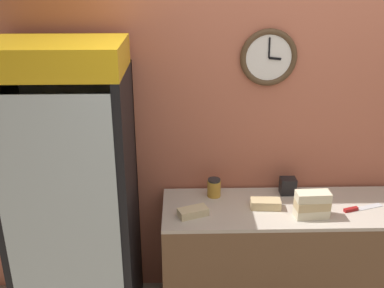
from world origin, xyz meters
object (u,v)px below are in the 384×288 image
object	(u,v)px
sandwich_stack_bottom	(311,212)
sandwich_flat_left	(266,204)
condiment_jar	(214,188)
sandwich_stack_middle	(312,205)
sandwich_stack_top	(313,196)
napkin_dispenser	(288,186)
chefs_knife	(358,208)
sandwich_flat_right	(193,212)
beverage_cooler	(73,180)

from	to	relation	value
sandwich_stack_bottom	sandwich_flat_left	xyz separation A→B (m)	(-0.28, 0.12, 0.00)
sandwich_stack_bottom	condiment_jar	distance (m)	0.68
sandwich_stack_middle	sandwich_stack_top	distance (m)	0.06
sandwich_stack_middle	napkin_dispenser	distance (m)	0.33
sandwich_flat_left	chefs_knife	world-z (taller)	sandwich_flat_left
chefs_knife	napkin_dispenser	world-z (taller)	napkin_dispenser
sandwich_flat_left	chefs_knife	distance (m)	0.62
chefs_knife	napkin_dispenser	bearing A→B (deg)	151.06
sandwich_flat_right	sandwich_stack_bottom	bearing A→B (deg)	-2.44
condiment_jar	sandwich_stack_middle	bearing A→B (deg)	-25.61
beverage_cooler	sandwich_flat_left	distance (m)	1.30
condiment_jar	sandwich_flat_left	bearing A→B (deg)	-27.55
sandwich_stack_middle	sandwich_stack_bottom	bearing A→B (deg)	0.00
condiment_jar	sandwich_stack_bottom	bearing A→B (deg)	-25.61
condiment_jar	napkin_dispenser	bearing A→B (deg)	2.19
beverage_cooler	sandwich_stack_middle	distance (m)	1.57
sandwich_flat_left	condiment_jar	size ratio (longest dim) A/B	1.57
sandwich_stack_middle	condiment_jar	world-z (taller)	condiment_jar
sandwich_flat_left	sandwich_flat_right	xyz separation A→B (m)	(-0.49, -0.09, -0.00)
sandwich_flat_left	condiment_jar	bearing A→B (deg)	152.45
sandwich_stack_bottom	sandwich_stack_middle	xyz separation A→B (m)	(0.00, 0.00, 0.06)
sandwich_stack_bottom	sandwich_stack_middle	distance (m)	0.06
condiment_jar	chefs_knife	bearing A→B (deg)	-12.67
sandwich_stack_middle	napkin_dispenser	world-z (taller)	same
condiment_jar	napkin_dispenser	xyz separation A→B (m)	(0.53, 0.02, -0.00)
sandwich_stack_top	napkin_dispenser	xyz separation A→B (m)	(-0.09, 0.32, -0.09)
sandwich_stack_bottom	sandwich_flat_right	world-z (taller)	sandwich_stack_bottom
napkin_dispenser	condiment_jar	bearing A→B (deg)	-177.81
sandwich_stack_bottom	sandwich_stack_middle	bearing A→B (deg)	0.00
condiment_jar	sandwich_flat_right	bearing A→B (deg)	-120.66
sandwich_stack_top	condiment_jar	world-z (taller)	sandwich_stack_top
beverage_cooler	sandwich_stack_bottom	bearing A→B (deg)	-5.05
chefs_knife	sandwich_flat_left	bearing A→B (deg)	176.42
beverage_cooler	sandwich_flat_right	bearing A→B (deg)	-7.58
sandwich_stack_top	napkin_dispenser	world-z (taller)	sandwich_stack_top
condiment_jar	napkin_dispenser	distance (m)	0.53
napkin_dispenser	chefs_knife	bearing A→B (deg)	-28.94
beverage_cooler	sandwich_flat_right	distance (m)	0.82
sandwich_flat_left	napkin_dispenser	bearing A→B (deg)	45.58
sandwich_stack_middle	sandwich_flat_left	bearing A→B (deg)	156.82
sandwich_stack_bottom	sandwich_stack_top	bearing A→B (deg)	0.00
chefs_knife	condiment_jar	xyz separation A→B (m)	(-0.96, 0.21, 0.06)
beverage_cooler	sandwich_stack_middle	xyz separation A→B (m)	(1.56, -0.14, -0.13)
condiment_jar	napkin_dispenser	size ratio (longest dim) A/B	1.10
chefs_knife	condiment_jar	distance (m)	0.98
sandwich_stack_middle	sandwich_flat_left	size ratio (longest dim) A/B	1.10
beverage_cooler	sandwich_flat_left	xyz separation A→B (m)	(1.28, -0.02, -0.19)
beverage_cooler	sandwich_flat_left	size ratio (longest dim) A/B	9.71
sandwich_flat_right	napkin_dispenser	world-z (taller)	napkin_dispenser
sandwich_flat_right	chefs_knife	xyz separation A→B (m)	(1.11, 0.05, -0.02)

